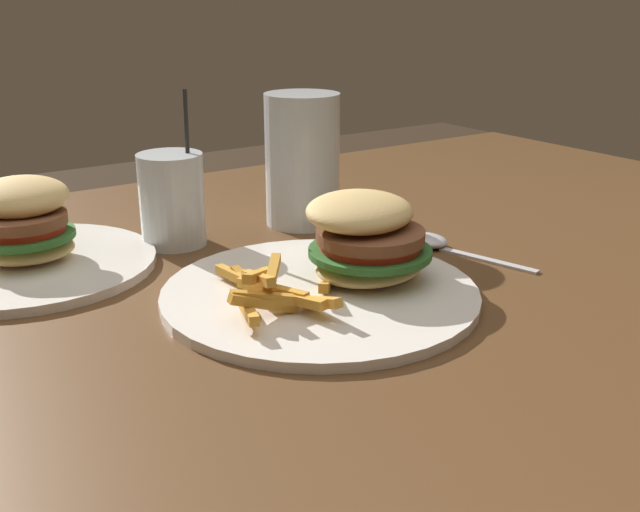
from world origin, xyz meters
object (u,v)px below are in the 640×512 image
meal_plate_near (341,266)px  juice_glass (172,204)px  beer_glass (302,165)px  meal_plate_far (26,244)px  spoon (432,242)px

meal_plate_near → juice_glass: juice_glass is taller
beer_glass → meal_plate_far: 0.35m
meal_plate_near → beer_glass: bearing=66.2°
beer_glass → spoon: 0.20m
meal_plate_near → spoon: size_ratio=1.85×
meal_plate_near → meal_plate_far: bearing=134.3°
beer_glass → meal_plate_near: bearing=-113.8°
beer_glass → spoon: bearing=-67.2°
meal_plate_near → juice_glass: bearing=107.8°
juice_glass → meal_plate_far: (-0.17, 0.01, -0.02)m
juice_glass → spoon: juice_glass is taller
beer_glass → juice_glass: bearing=175.4°
spoon → juice_glass: bearing=37.9°
meal_plate_near → spoon: 0.18m
meal_plate_near → meal_plate_far: size_ratio=1.14×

